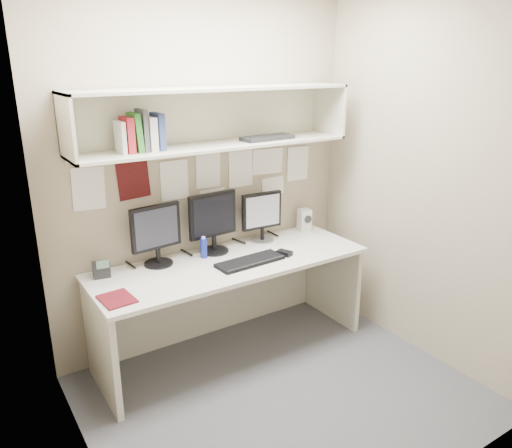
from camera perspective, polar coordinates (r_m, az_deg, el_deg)
floor at (r=3.46m, az=3.03°, el=-18.92°), size 2.40×2.00×0.01m
wall_back at (r=3.70m, az=-5.79°, el=5.80°), size 2.40×0.02×2.60m
wall_front at (r=2.19m, az=19.14°, el=-3.96°), size 2.40×0.02×2.60m
wall_left at (r=2.40m, az=-20.37°, el=-2.23°), size 0.02×2.00×2.60m
wall_right at (r=3.69m, az=18.70°, el=4.91°), size 0.02×2.00×2.60m
desk at (r=3.73m, az=-2.81°, el=-9.34°), size 2.00×0.70×0.73m
overhead_hutch at (r=3.51m, az=-4.94°, el=12.11°), size 2.00×0.38×0.40m
pinned_papers at (r=3.70m, az=-5.73°, el=5.03°), size 1.92×0.01×0.48m
monitor_left at (r=3.49m, az=-11.34°, el=-0.93°), size 0.37×0.20×0.43m
monitor_center at (r=3.66m, az=-4.95°, el=0.46°), size 0.39×0.21×0.45m
monitor_right at (r=3.88m, az=0.67°, el=1.11°), size 0.34×0.18×0.39m
keyboard at (r=3.52m, az=-0.69°, el=-4.29°), size 0.50×0.20×0.02m
mouse at (r=3.66m, az=3.27°, el=-3.33°), size 0.10×0.13×0.03m
speaker at (r=4.17m, az=5.54°, el=0.47°), size 0.11×0.11×0.19m
blue_bottle at (r=3.61m, az=-5.99°, el=-2.71°), size 0.05×0.05×0.16m
maroon_notebook at (r=3.12m, az=-15.61°, el=-8.26°), size 0.20×0.24×0.01m
desk_phone at (r=3.44m, az=-17.26°, el=-4.97°), size 0.12×0.11×0.13m
book_stack at (r=3.26m, az=-13.08°, el=10.08°), size 0.28×0.16×0.26m
hutch_tray at (r=3.67m, az=1.32°, el=9.83°), size 0.41×0.17×0.03m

